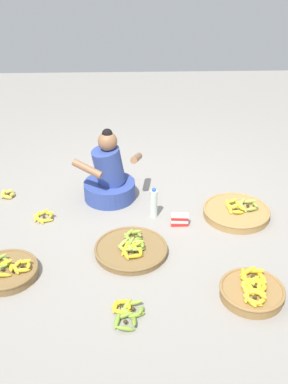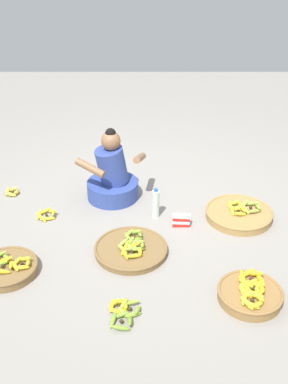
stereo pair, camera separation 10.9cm
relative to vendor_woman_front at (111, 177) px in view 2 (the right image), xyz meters
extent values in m
plane|color=gray|center=(0.33, -0.30, -0.24)|extent=(10.00, 10.00, 0.00)
cylinder|color=#334793|center=(0.00, 0.00, -0.15)|extent=(0.52, 0.52, 0.18)
cylinder|color=#334793|center=(0.00, 0.00, 0.12)|extent=(0.42, 0.39, 0.41)
sphere|color=#8C6042|center=(0.00, 0.00, 0.39)|extent=(0.19, 0.19, 0.19)
sphere|color=black|center=(0.00, 0.00, 0.47)|extent=(0.10, 0.10, 0.10)
cylinder|color=#8C6042|center=(-0.19, -0.19, 0.20)|extent=(0.31, 0.19, 0.16)
cylinder|color=#8C6042|center=(0.28, 0.03, 0.20)|extent=(0.13, 0.32, 0.16)
cylinder|color=#A87F47|center=(1.22, -0.39, -0.20)|extent=(0.62, 0.62, 0.07)
torus|color=#A87F47|center=(1.22, -0.39, -0.17)|extent=(0.64, 0.64, 0.02)
ellipsoid|color=#9EB747|center=(1.40, -0.36, -0.14)|extent=(0.03, 0.16, 0.08)
ellipsoid|color=#9EB747|center=(1.36, -0.29, -0.14)|extent=(0.16, 0.08, 0.08)
ellipsoid|color=#9EB747|center=(1.28, -0.31, -0.14)|extent=(0.13, 0.14, 0.08)
ellipsoid|color=#9EB747|center=(1.27, -0.38, -0.14)|extent=(0.09, 0.16, 0.08)
ellipsoid|color=#9EB747|center=(1.37, -0.42, -0.14)|extent=(0.16, 0.10, 0.06)
sphere|color=#382D19|center=(1.34, -0.36, -0.14)|extent=(0.03, 0.03, 0.03)
ellipsoid|color=yellow|center=(1.24, -0.32, -0.14)|extent=(0.05, 0.12, 0.08)
ellipsoid|color=yellow|center=(1.20, -0.28, -0.14)|extent=(0.12, 0.04, 0.08)
ellipsoid|color=yellow|center=(1.14, -0.33, -0.14)|extent=(0.04, 0.12, 0.08)
ellipsoid|color=yellow|center=(1.18, -0.38, -0.15)|extent=(0.12, 0.06, 0.05)
sphere|color=#382D19|center=(1.19, -0.33, -0.14)|extent=(0.03, 0.03, 0.03)
ellipsoid|color=yellow|center=(1.26, -0.40, -0.14)|extent=(0.06, 0.13, 0.07)
ellipsoid|color=yellow|center=(1.21, -0.36, -0.14)|extent=(0.13, 0.04, 0.07)
ellipsoid|color=yellow|center=(1.15, -0.42, -0.14)|extent=(0.04, 0.13, 0.06)
ellipsoid|color=yellow|center=(1.22, -0.47, -0.14)|extent=(0.13, 0.06, 0.06)
sphere|color=#382D19|center=(1.21, -0.42, -0.14)|extent=(0.03, 0.03, 0.03)
cylinder|color=brown|center=(-0.79, -1.19, -0.20)|extent=(0.49, 0.49, 0.07)
torus|color=brown|center=(-0.79, -1.19, -0.17)|extent=(0.51, 0.51, 0.02)
ellipsoid|color=yellow|center=(-0.60, -1.19, -0.14)|extent=(0.05, 0.13, 0.07)
ellipsoid|color=yellow|center=(-0.64, -1.14, -0.14)|extent=(0.12, 0.07, 0.08)
ellipsoid|color=yellow|center=(-0.70, -1.17, -0.15)|extent=(0.09, 0.12, 0.05)
ellipsoid|color=yellow|center=(-0.70, -1.22, -0.15)|extent=(0.10, 0.12, 0.05)
ellipsoid|color=yellow|center=(-0.64, -1.24, -0.14)|extent=(0.13, 0.08, 0.06)
sphere|color=#382D19|center=(-0.66, -1.19, -0.14)|extent=(0.03, 0.03, 0.03)
ellipsoid|color=#8CAD38|center=(-0.79, -1.13, -0.14)|extent=(0.06, 0.14, 0.06)
ellipsoid|color=#8CAD38|center=(-0.80, -1.11, -0.15)|extent=(0.11, 0.12, 0.05)
ellipsoid|color=#8CAD38|center=(-0.81, -1.19, -0.15)|extent=(0.12, 0.11, 0.05)
ellipsoid|color=gold|center=(-0.74, -1.21, -0.14)|extent=(0.07, 0.15, 0.07)
ellipsoid|color=gold|center=(-0.80, -1.16, -0.13)|extent=(0.15, 0.04, 0.09)
ellipsoid|color=gold|center=(-0.79, -1.29, -0.14)|extent=(0.15, 0.05, 0.06)
sphere|color=#382D19|center=(-0.80, -1.23, -0.14)|extent=(0.03, 0.03, 0.03)
cylinder|color=olive|center=(1.11, -1.50, -0.20)|extent=(0.47, 0.47, 0.08)
torus|color=olive|center=(1.11, -1.50, -0.16)|extent=(0.49, 0.49, 0.02)
ellipsoid|color=gold|center=(1.19, -1.50, -0.13)|extent=(0.06, 0.13, 0.08)
ellipsoid|color=gold|center=(1.17, -1.45, -0.13)|extent=(0.12, 0.11, 0.08)
ellipsoid|color=gold|center=(1.12, -1.45, -0.13)|extent=(0.13, 0.08, 0.09)
ellipsoid|color=gold|center=(1.08, -1.48, -0.13)|extent=(0.07, 0.13, 0.07)
ellipsoid|color=gold|center=(1.08, -1.51, -0.13)|extent=(0.08, 0.13, 0.07)
ellipsoid|color=gold|center=(1.12, -1.55, -0.13)|extent=(0.13, 0.06, 0.06)
ellipsoid|color=gold|center=(1.18, -1.53, -0.14)|extent=(0.11, 0.12, 0.06)
sphere|color=#382D19|center=(1.13, -1.50, -0.13)|extent=(0.03, 0.03, 0.03)
ellipsoid|color=gold|center=(1.20, -1.38, -0.13)|extent=(0.06, 0.16, 0.06)
ellipsoid|color=gold|center=(1.17, -1.34, -0.12)|extent=(0.15, 0.11, 0.10)
ellipsoid|color=gold|center=(1.11, -1.33, -0.13)|extent=(0.16, 0.10, 0.08)
ellipsoid|color=gold|center=(1.07, -1.40, -0.13)|extent=(0.04, 0.15, 0.09)
ellipsoid|color=gold|center=(1.09, -1.45, -0.13)|extent=(0.14, 0.12, 0.06)
ellipsoid|color=gold|center=(1.17, -1.45, -0.13)|extent=(0.14, 0.13, 0.09)
sphere|color=#382D19|center=(1.13, -1.40, -0.13)|extent=(0.03, 0.03, 0.03)
ellipsoid|color=yellow|center=(1.15, -1.51, -0.13)|extent=(0.06, 0.13, 0.08)
ellipsoid|color=yellow|center=(1.13, -1.46, -0.13)|extent=(0.12, 0.10, 0.07)
ellipsoid|color=yellow|center=(1.08, -1.45, -0.13)|extent=(0.13, 0.07, 0.07)
ellipsoid|color=yellow|center=(1.04, -1.50, -0.14)|extent=(0.04, 0.12, 0.05)
ellipsoid|color=yellow|center=(1.06, -1.54, -0.13)|extent=(0.11, 0.11, 0.07)
ellipsoid|color=yellow|center=(1.12, -1.55, -0.14)|extent=(0.13, 0.08, 0.06)
sphere|color=#382D19|center=(1.10, -1.50, -0.13)|extent=(0.03, 0.03, 0.03)
ellipsoid|color=yellow|center=(1.15, -1.60, -0.13)|extent=(0.06, 0.13, 0.09)
ellipsoid|color=yellow|center=(1.13, -1.57, -0.13)|extent=(0.12, 0.11, 0.08)
ellipsoid|color=yellow|center=(1.09, -1.56, -0.13)|extent=(0.13, 0.05, 0.07)
ellipsoid|color=yellow|center=(1.04, -1.60, -0.13)|extent=(0.08, 0.13, 0.07)
ellipsoid|color=yellow|center=(1.05, -1.65, -0.13)|extent=(0.11, 0.12, 0.07)
ellipsoid|color=yellow|center=(1.08, -1.67, -0.13)|extent=(0.13, 0.07, 0.08)
ellipsoid|color=yellow|center=(1.13, -1.66, -0.13)|extent=(0.12, 0.11, 0.06)
sphere|color=#382D19|center=(1.09, -1.62, -0.13)|extent=(0.03, 0.03, 0.03)
cylinder|color=brown|center=(0.21, -0.93, -0.21)|extent=(0.62, 0.62, 0.05)
torus|color=brown|center=(0.21, -0.93, -0.19)|extent=(0.63, 0.63, 0.02)
ellipsoid|color=#8CAD38|center=(0.30, -0.93, -0.16)|extent=(0.04, 0.14, 0.08)
ellipsoid|color=#8CAD38|center=(0.26, -0.87, -0.16)|extent=(0.14, 0.06, 0.06)
ellipsoid|color=#8CAD38|center=(0.20, -0.90, -0.16)|extent=(0.11, 0.13, 0.09)
ellipsoid|color=#8CAD38|center=(0.20, -0.96, -0.16)|extent=(0.10, 0.13, 0.08)
ellipsoid|color=#8CAD38|center=(0.28, -0.98, -0.16)|extent=(0.14, 0.10, 0.07)
sphere|color=#382D19|center=(0.25, -0.93, -0.16)|extent=(0.03, 0.03, 0.03)
ellipsoid|color=#8CAD38|center=(0.28, -0.78, -0.16)|extent=(0.06, 0.13, 0.08)
ellipsoid|color=#8CAD38|center=(0.24, -0.74, -0.16)|extent=(0.13, 0.07, 0.08)
ellipsoid|color=#8CAD38|center=(0.19, -0.75, -0.16)|extent=(0.11, 0.12, 0.07)
ellipsoid|color=#8CAD38|center=(0.18, -0.82, -0.16)|extent=(0.09, 0.13, 0.06)
ellipsoid|color=#8CAD38|center=(0.26, -0.84, -0.16)|extent=(0.13, 0.09, 0.06)
sphere|color=#382D19|center=(0.23, -0.79, -0.16)|extent=(0.03, 0.03, 0.03)
ellipsoid|color=#9EB747|center=(0.24, -0.92, -0.17)|extent=(0.06, 0.13, 0.06)
ellipsoid|color=#9EB747|center=(0.19, -0.88, -0.17)|extent=(0.13, 0.05, 0.06)
ellipsoid|color=#9EB747|center=(0.14, -0.90, -0.16)|extent=(0.12, 0.11, 0.08)
ellipsoid|color=#9EB747|center=(0.14, -0.97, -0.17)|extent=(0.11, 0.12, 0.05)
ellipsoid|color=#9EB747|center=(0.21, -0.98, -0.16)|extent=(0.13, 0.10, 0.07)
sphere|color=#382D19|center=(0.18, -0.94, -0.16)|extent=(0.03, 0.03, 0.03)
ellipsoid|color=gold|center=(0.28, -1.00, -0.16)|extent=(0.05, 0.15, 0.06)
ellipsoid|color=gold|center=(0.22, -0.94, -0.15)|extent=(0.15, 0.04, 0.09)
ellipsoid|color=gold|center=(0.16, -0.98, -0.15)|extent=(0.09, 0.15, 0.09)
ellipsoid|color=gold|center=(0.16, -1.03, -0.16)|extent=(0.09, 0.15, 0.07)
ellipsoid|color=gold|center=(0.24, -1.07, -0.17)|extent=(0.15, 0.08, 0.05)
sphere|color=#382D19|center=(0.22, -1.01, -0.16)|extent=(0.03, 0.03, 0.03)
ellipsoid|color=#8CAD38|center=(0.27, -1.64, -0.21)|extent=(0.06, 0.14, 0.08)
ellipsoid|color=#8CAD38|center=(0.22, -1.56, -0.21)|extent=(0.14, 0.05, 0.08)
ellipsoid|color=#8CAD38|center=(0.17, -1.59, -0.21)|extent=(0.10, 0.13, 0.07)
ellipsoid|color=#8CAD38|center=(0.18, -1.67, -0.21)|extent=(0.12, 0.12, 0.07)
ellipsoid|color=#8CAD38|center=(0.24, -1.67, -0.22)|extent=(0.14, 0.09, 0.06)
sphere|color=#382D19|center=(0.22, -1.62, -0.21)|extent=(0.03, 0.03, 0.03)
ellipsoid|color=olive|center=(0.22, -1.74, -0.21)|extent=(0.03, 0.14, 0.08)
ellipsoid|color=olive|center=(0.15, -1.68, -0.21)|extent=(0.14, 0.06, 0.07)
ellipsoid|color=olive|center=(0.10, -1.73, -0.21)|extent=(0.06, 0.14, 0.06)
ellipsoid|color=olive|center=(0.16, -1.80, -0.21)|extent=(0.14, 0.04, 0.06)
sphere|color=#382D19|center=(0.16, -1.74, -0.21)|extent=(0.03, 0.03, 0.03)
ellipsoid|color=gold|center=(0.18, -1.59, -0.21)|extent=(0.05, 0.12, 0.07)
ellipsoid|color=gold|center=(0.15, -1.55, -0.21)|extent=(0.12, 0.07, 0.08)
ellipsoid|color=gold|center=(0.10, -1.56, -0.22)|extent=(0.11, 0.10, 0.05)
ellipsoid|color=gold|center=(0.08, -1.59, -0.21)|extent=(0.05, 0.12, 0.06)
ellipsoid|color=gold|center=(0.12, -1.65, -0.22)|extent=(0.12, 0.07, 0.06)
ellipsoid|color=gold|center=(0.16, -1.64, -0.22)|extent=(0.12, 0.08, 0.05)
sphere|color=#382D19|center=(0.13, -1.60, -0.21)|extent=(0.03, 0.03, 0.03)
ellipsoid|color=yellow|center=(-0.55, -0.37, -0.21)|extent=(0.05, 0.15, 0.09)
ellipsoid|color=yellow|center=(-0.57, -0.33, -0.20)|extent=(0.13, 0.12, 0.09)
ellipsoid|color=yellow|center=(-0.65, -0.32, -0.21)|extent=(0.15, 0.10, 0.07)
ellipsoid|color=yellow|center=(-0.68, -0.36, -0.21)|extent=(0.05, 0.15, 0.06)
ellipsoid|color=yellow|center=(-0.66, -0.43, -0.21)|extent=(0.14, 0.12, 0.08)
ellipsoid|color=yellow|center=(-0.59, -0.44, -0.22)|extent=(0.15, 0.08, 0.05)
sphere|color=#382D19|center=(-0.62, -0.37, -0.21)|extent=(0.03, 0.03, 0.03)
ellipsoid|color=yellow|center=(-1.00, 0.05, -0.21)|extent=(0.05, 0.12, 0.07)
ellipsoid|color=yellow|center=(-1.06, 0.11, -0.21)|extent=(0.12, 0.05, 0.08)
ellipsoid|color=yellow|center=(-1.10, 0.06, -0.21)|extent=(0.05, 0.12, 0.08)
ellipsoid|color=yellow|center=(-1.06, 0.01, -0.21)|extent=(0.12, 0.04, 0.07)
sphere|color=#382D19|center=(-1.05, 0.06, -0.21)|extent=(0.03, 0.03, 0.03)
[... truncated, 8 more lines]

